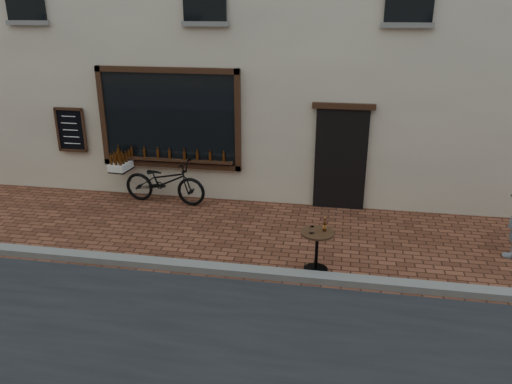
# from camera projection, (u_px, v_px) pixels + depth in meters

# --- Properties ---
(ground) EXTENTS (90.00, 90.00, 0.00)m
(ground) POSITION_uv_depth(u_px,v_px,m) (216.00, 278.00, 8.20)
(ground) COLOR #4F2819
(ground) RESTS_ON ground
(kerb) EXTENTS (90.00, 0.25, 0.12)m
(kerb) POSITION_uv_depth(u_px,v_px,m) (219.00, 269.00, 8.37)
(kerb) COLOR slate
(kerb) RESTS_ON ground
(cargo_bicycle) EXTENTS (2.25, 0.82, 1.08)m
(cargo_bicycle) POSITION_uv_depth(u_px,v_px,m) (163.00, 181.00, 11.18)
(cargo_bicycle) COLOR black
(cargo_bicycle) RESTS_ON ground
(bistro_table) EXTENTS (0.55, 0.55, 0.95)m
(bistro_table) POSITION_uv_depth(u_px,v_px,m) (317.00, 243.00, 8.28)
(bistro_table) COLOR black
(bistro_table) RESTS_ON ground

